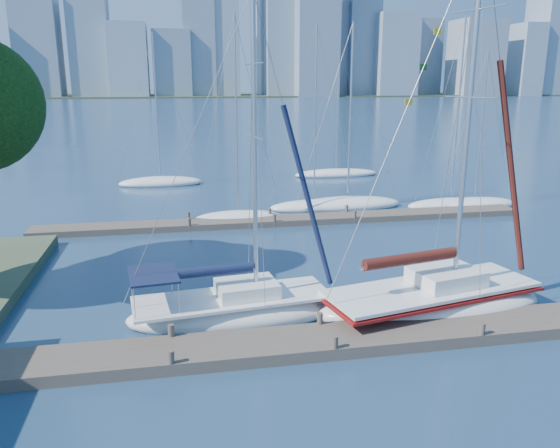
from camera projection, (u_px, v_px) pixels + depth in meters
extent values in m
plane|color=#162E49|center=(327.00, 346.00, 17.92)|extent=(700.00, 700.00, 0.00)
cube|color=#4F433A|center=(327.00, 341.00, 17.87)|extent=(26.00, 2.00, 0.40)
cube|color=#4F433A|center=(288.00, 220.00, 33.44)|extent=(30.00, 1.80, 0.36)
cube|color=#38472D|center=(181.00, 96.00, 321.89)|extent=(800.00, 100.00, 1.50)
ellipsoid|color=white|center=(233.00, 314.00, 19.88)|extent=(7.87, 3.38, 1.34)
cube|color=white|center=(233.00, 298.00, 19.72)|extent=(7.29, 3.12, 0.11)
cube|color=white|center=(247.00, 288.00, 19.80)|extent=(2.32, 1.87, 0.49)
cylinder|color=silver|center=(255.00, 152.00, 18.65)|extent=(0.16, 0.16, 10.39)
cylinder|color=silver|center=(206.00, 274.00, 19.19)|extent=(3.60, 0.52, 0.09)
cylinder|color=black|center=(206.00, 271.00, 19.17)|extent=(3.34, 0.75, 0.36)
cube|color=black|center=(153.00, 274.00, 18.61)|extent=(1.85, 2.30, 0.07)
ellipsoid|color=white|center=(430.00, 306.00, 20.50)|extent=(9.22, 4.65, 1.55)
cube|color=white|center=(432.00, 288.00, 20.31)|extent=(8.53, 4.29, 0.12)
cube|color=white|center=(446.00, 277.00, 20.45)|extent=(2.81, 2.35, 0.57)
cylinder|color=silver|center=(469.00, 116.00, 19.10)|extent=(0.19, 0.19, 12.48)
cylinder|color=silver|center=(410.00, 261.00, 19.62)|extent=(4.10, 0.97, 0.10)
cylinder|color=#40100D|center=(410.00, 259.00, 19.59)|extent=(3.84, 1.20, 0.41)
cube|color=maroon|center=(432.00, 292.00, 20.36)|extent=(8.74, 4.44, 0.10)
ellipsoid|color=white|center=(238.00, 218.00, 33.97)|extent=(5.82, 3.19, 0.95)
cylinder|color=silver|center=(236.00, 114.00, 32.35)|extent=(0.10, 0.10, 11.37)
ellipsoid|color=white|center=(314.00, 207.00, 37.00)|extent=(6.22, 2.46, 0.97)
cylinder|color=silver|center=(315.00, 114.00, 35.42)|extent=(0.11, 0.11, 11.01)
ellipsoid|color=white|center=(347.00, 205.00, 37.43)|extent=(7.85, 3.84, 1.15)
cylinder|color=silver|center=(351.00, 110.00, 35.82)|extent=(0.13, 0.13, 11.04)
ellipsoid|color=white|center=(451.00, 205.00, 37.59)|extent=(6.56, 3.47, 0.96)
cylinder|color=silver|center=(459.00, 108.00, 35.93)|extent=(0.10, 0.10, 11.64)
ellipsoid|color=white|center=(474.00, 205.00, 37.60)|extent=(6.45, 3.43, 1.00)
cylinder|color=silver|center=(482.00, 124.00, 36.21)|extent=(0.11, 0.11, 9.48)
ellipsoid|color=white|center=(161.00, 183.00, 45.57)|extent=(7.16, 4.74, 1.09)
cylinder|color=silver|center=(156.00, 105.00, 43.95)|extent=(0.12, 0.12, 11.18)
ellipsoid|color=white|center=(336.00, 174.00, 49.95)|extent=(7.91, 4.96, 1.00)
cylinder|color=silver|center=(338.00, 105.00, 48.36)|extent=(0.11, 0.11, 10.99)
cube|color=slate|center=(38.00, 45.00, 271.77)|extent=(20.86, 17.63, 51.70)
cube|color=#8593A0|center=(92.00, 66.00, 299.01)|extent=(14.17, 17.61, 32.93)
cube|color=gray|center=(129.00, 61.00, 279.16)|extent=(19.12, 19.81, 36.87)
cube|color=slate|center=(172.00, 64.00, 285.16)|extent=(19.41, 16.86, 33.86)
cube|color=#8593A0|center=(219.00, 16.00, 286.21)|extent=(19.25, 14.99, 83.07)
cube|color=gray|center=(272.00, 21.00, 306.33)|extent=(15.09, 17.46, 82.01)
cube|color=slate|center=(316.00, 18.00, 285.19)|extent=(21.92, 18.95, 80.10)
cube|color=#8593A0|center=(343.00, 51.00, 308.15)|extent=(14.86, 17.11, 49.84)
cube|color=gray|center=(394.00, 56.00, 299.02)|extent=(21.90, 18.80, 43.56)
cube|color=slate|center=(424.00, 58.00, 333.05)|extent=(16.34, 17.52, 44.13)
cube|color=#8593A0|center=(475.00, 58.00, 307.44)|extent=(23.96, 23.94, 41.43)
cube|color=gray|center=(524.00, 60.00, 313.29)|extent=(13.57, 21.38, 39.77)
cube|color=slate|center=(555.00, 20.00, 314.05)|extent=(23.04, 23.60, 85.29)
cube|color=slate|center=(197.00, 8.00, 283.73)|extent=(16.55, 18.00, 90.24)
cube|color=slate|center=(361.00, 29.00, 302.31)|extent=(17.39, 18.00, 72.77)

